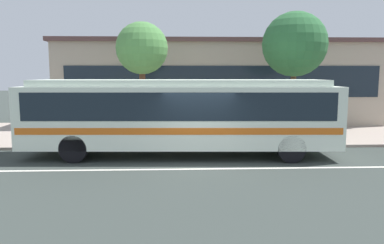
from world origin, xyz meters
TOP-DOWN VIEW (x-y plane):
  - ground_plane at (0.00, 0.00)m, footprint 120.00×120.00m
  - sidewalk_slab at (0.00, 6.56)m, footprint 60.00×8.00m
  - lane_stripe_center at (0.00, -0.80)m, footprint 56.00×0.16m
  - transit_bus at (-0.63, 1.21)m, footprint 11.84×2.91m
  - pedestrian_waiting_near_sign at (4.77, 4.24)m, footprint 0.35×0.35m
  - bus_stop_sign at (3.20, 3.26)m, footprint 0.15×0.44m
  - street_tree_near_stop at (-2.40, 5.12)m, footprint 2.47×2.47m
  - street_tree_mid_block at (4.86, 4.87)m, footprint 3.07×3.07m
  - station_building at (1.92, 12.09)m, footprint 19.78×8.48m

SIDE VIEW (x-z plane):
  - ground_plane at x=0.00m, z-range 0.00..0.00m
  - lane_stripe_center at x=0.00m, z-range 0.00..0.01m
  - sidewalk_slab at x=0.00m, z-range 0.00..0.12m
  - pedestrian_waiting_near_sign at x=4.77m, z-range 0.26..1.90m
  - transit_bus at x=-0.63m, z-range 0.24..3.17m
  - bus_stop_sign at x=3.20m, z-range 0.47..2.94m
  - station_building at x=1.92m, z-range 0.01..5.19m
  - street_tree_near_stop at x=-2.40m, z-range 1.58..7.05m
  - street_tree_mid_block at x=4.86m, z-range 1.55..7.51m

